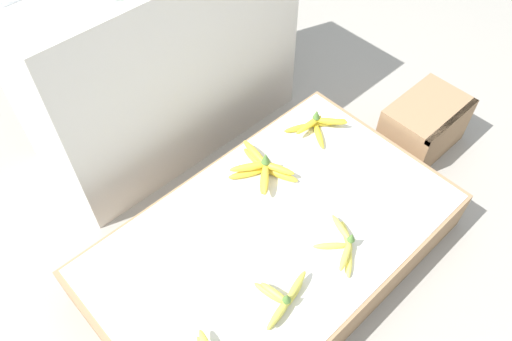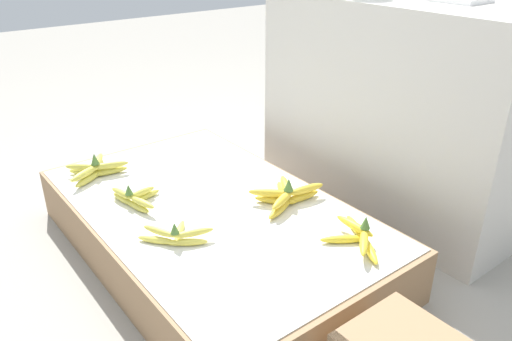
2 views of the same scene
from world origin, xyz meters
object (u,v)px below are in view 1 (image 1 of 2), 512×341
(banana_bunch_front_midleft, at_px, (282,299))
(banana_bunch_back_right, at_px, (317,125))
(banana_bunch_back_midright, at_px, (262,168))
(wooden_crate, at_px, (424,125))
(banana_bunch_front_midright, at_px, (343,245))

(banana_bunch_front_midleft, height_order, banana_bunch_back_right, banana_bunch_back_right)
(banana_bunch_front_midleft, distance_m, banana_bunch_back_midright, 0.51)
(banana_bunch_back_midright, bearing_deg, wooden_crate, -18.10)
(wooden_crate, distance_m, banana_bunch_back_right, 0.49)
(banana_bunch_back_midright, height_order, banana_bunch_back_right, banana_bunch_back_midright)
(wooden_crate, bearing_deg, banana_bunch_back_right, 148.85)
(wooden_crate, xyz_separation_m, banana_bunch_back_right, (-0.41, 0.25, 0.10))
(banana_bunch_back_right, bearing_deg, banana_bunch_front_midleft, -145.70)
(banana_bunch_front_midleft, height_order, banana_bunch_front_midright, banana_bunch_front_midleft)
(banana_bunch_front_midright, bearing_deg, banana_bunch_back_midright, 86.89)
(banana_bunch_front_midright, bearing_deg, banana_bunch_front_midleft, 179.51)
(banana_bunch_front_midleft, bearing_deg, banana_bunch_front_midright, -0.49)
(banana_bunch_back_right, bearing_deg, banana_bunch_front_midright, -128.50)
(wooden_crate, bearing_deg, banana_bunch_front_midleft, -170.40)
(banana_bunch_front_midright, distance_m, banana_bunch_back_midright, 0.42)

